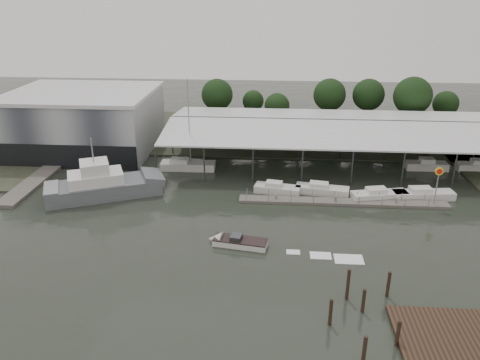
# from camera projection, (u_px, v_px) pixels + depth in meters

# --- Properties ---
(ground) EXTENTS (200.00, 200.00, 0.00)m
(ground) POSITION_uv_depth(u_px,v_px,m) (225.00, 235.00, 55.05)
(ground) COLOR #262C24
(ground) RESTS_ON ground
(land_strip_far) EXTENTS (140.00, 30.00, 0.30)m
(land_strip_far) POSITION_uv_depth(u_px,v_px,m) (246.00, 133.00, 93.74)
(land_strip_far) COLOR #3D4231
(land_strip_far) RESTS_ON ground
(land_strip_west) EXTENTS (20.00, 40.00, 0.30)m
(land_strip_west) POSITION_uv_depth(u_px,v_px,m) (24.00, 147.00, 85.42)
(land_strip_west) COLOR #3D4231
(land_strip_west) RESTS_ON ground
(storage_warehouse) EXTENTS (24.50, 20.50, 10.50)m
(storage_warehouse) POSITION_uv_depth(u_px,v_px,m) (84.00, 121.00, 82.57)
(storage_warehouse) COLOR #9EA3A9
(storage_warehouse) RESTS_ON ground
(covered_boat_shed) EXTENTS (58.24, 24.00, 6.96)m
(covered_boat_shed) POSITION_uv_depth(u_px,v_px,m) (344.00, 124.00, 77.37)
(covered_boat_shed) COLOR white
(covered_boat_shed) RESTS_ON ground
(trawler_dock) EXTENTS (3.00, 18.00, 0.50)m
(trawler_dock) POSITION_uv_depth(u_px,v_px,m) (35.00, 181.00, 69.92)
(trawler_dock) COLOR #605C55
(trawler_dock) RESTS_ON ground
(floating_dock) EXTENTS (28.00, 2.00, 1.40)m
(floating_dock) POSITION_uv_depth(u_px,v_px,m) (343.00, 202.00, 63.17)
(floating_dock) COLOR #605C55
(floating_dock) RESTS_ON ground
(shell_fuel_sign) EXTENTS (1.10, 0.18, 5.55)m
(shell_fuel_sign) POSITION_uv_depth(u_px,v_px,m) (438.00, 179.00, 60.92)
(shell_fuel_sign) COLOR gray
(shell_fuel_sign) RESTS_ON ground
(grey_trawler) EXTENTS (16.66, 11.11, 8.84)m
(grey_trawler) POSITION_uv_depth(u_px,v_px,m) (104.00, 185.00, 65.04)
(grey_trawler) COLOR slate
(grey_trawler) RESTS_ON ground
(white_sailboat) EXTENTS (8.71, 2.76, 14.66)m
(white_sailboat) POSITION_uv_depth(u_px,v_px,m) (187.00, 165.00, 74.88)
(white_sailboat) COLOR silver
(white_sailboat) RESTS_ON ground
(speedboat_underway) EXTENTS (17.68, 4.94, 2.00)m
(speedboat_underway) POSITION_uv_depth(u_px,v_px,m) (235.00, 242.00, 52.91)
(speedboat_underway) COLOR silver
(speedboat_underway) RESTS_ON ground
(moored_cruiser_0) EXTENTS (6.72, 3.36, 1.70)m
(moored_cruiser_0) POSITION_uv_depth(u_px,v_px,m) (277.00, 189.00, 66.32)
(moored_cruiser_0) COLOR silver
(moored_cruiser_0) RESTS_ON ground
(moored_cruiser_1) EXTENTS (7.67, 3.44, 1.70)m
(moored_cruiser_1) POSITION_uv_depth(u_px,v_px,m) (322.00, 190.00, 66.05)
(moored_cruiser_1) COLOR silver
(moored_cruiser_1) RESTS_ON ground
(moored_cruiser_2) EXTENTS (8.00, 3.73, 1.70)m
(moored_cruiser_2) POSITION_uv_depth(u_px,v_px,m) (379.00, 195.00, 64.29)
(moored_cruiser_2) COLOR silver
(moored_cruiser_2) RESTS_ON ground
(moored_cruiser_3) EXTENTS (8.54, 3.15, 1.70)m
(moored_cruiser_3) POSITION_uv_depth(u_px,v_px,m) (423.00, 194.00, 64.50)
(moored_cruiser_3) COLOR silver
(moored_cruiser_3) RESTS_ON ground
(mooring_pilings) EXTENTS (6.13, 9.17, 3.82)m
(mooring_pilings) POSITION_uv_depth(u_px,v_px,m) (364.00, 311.00, 40.58)
(mooring_pilings) COLOR #322519
(mooring_pilings) RESTS_ON ground
(horizon_tree_line) EXTENTS (68.13, 11.95, 11.16)m
(horizon_tree_line) POSITION_uv_depth(u_px,v_px,m) (363.00, 98.00, 94.87)
(horizon_tree_line) COLOR black
(horizon_tree_line) RESTS_ON ground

